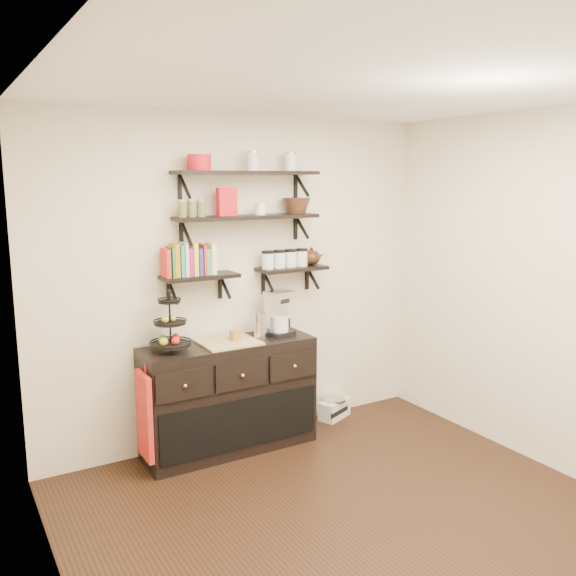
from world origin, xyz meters
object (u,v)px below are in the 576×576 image
(radio, at_px, (334,408))
(coffee_maker, at_px, (278,314))
(fruit_stand, at_px, (171,331))
(sideboard, at_px, (229,396))

(radio, bearing_deg, coffee_maker, 164.19)
(fruit_stand, relative_size, radio, 1.29)
(sideboard, distance_m, fruit_stand, 0.77)
(sideboard, bearing_deg, radio, 5.41)
(sideboard, height_order, fruit_stand, fruit_stand)
(sideboard, relative_size, coffee_maker, 3.73)
(coffee_maker, bearing_deg, radio, -7.36)
(coffee_maker, relative_size, radio, 1.06)
(fruit_stand, height_order, radio, fruit_stand)
(fruit_stand, bearing_deg, coffee_maker, 1.37)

